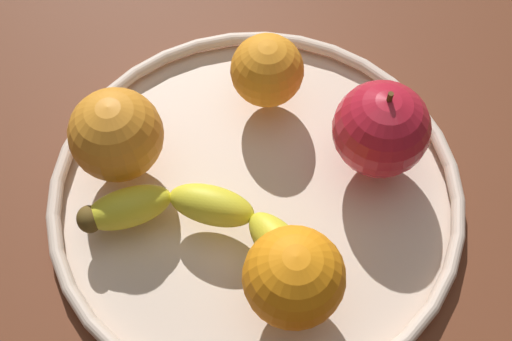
# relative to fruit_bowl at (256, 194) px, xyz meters

# --- Properties ---
(ground_plane) EXTENTS (1.19, 1.19, 0.04)m
(ground_plane) POSITION_rel_fruit_bowl_xyz_m (0.00, 0.00, -0.03)
(ground_plane) COLOR brown
(fruit_bowl) EXTENTS (0.35, 0.35, 0.02)m
(fruit_bowl) POSITION_rel_fruit_bowl_xyz_m (0.00, 0.00, 0.00)
(fruit_bowl) COLOR beige
(fruit_bowl) RESTS_ON ground_plane
(banana) EXTENTS (0.20, 0.09, 0.03)m
(banana) POSITION_rel_fruit_bowl_xyz_m (0.02, 0.05, 0.02)
(banana) COLOR yellow
(banana) RESTS_ON fruit_bowl
(apple) EXTENTS (0.08, 0.08, 0.09)m
(apple) POSITION_rel_fruit_bowl_xyz_m (-0.08, -0.07, 0.05)
(apple) COLOR red
(apple) RESTS_ON fruit_bowl
(orange_front_left) EXTENTS (0.06, 0.06, 0.06)m
(orange_front_left) POSITION_rel_fruit_bowl_xyz_m (0.03, -0.09, 0.04)
(orange_front_left) COLOR orange
(orange_front_left) RESTS_ON fruit_bowl
(orange_front_right) EXTENTS (0.08, 0.08, 0.08)m
(orange_front_right) POSITION_rel_fruit_bowl_xyz_m (0.11, 0.02, 0.05)
(orange_front_right) COLOR orange
(orange_front_right) RESTS_ON fruit_bowl
(orange_back_left) EXTENTS (0.08, 0.08, 0.08)m
(orange_back_left) POSITION_rel_fruit_bowl_xyz_m (-0.07, 0.07, 0.05)
(orange_back_left) COLOR orange
(orange_back_left) RESTS_ON fruit_bowl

